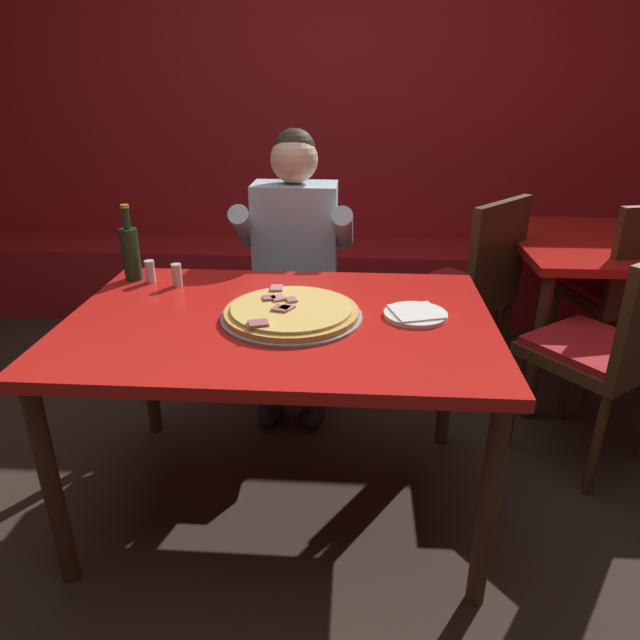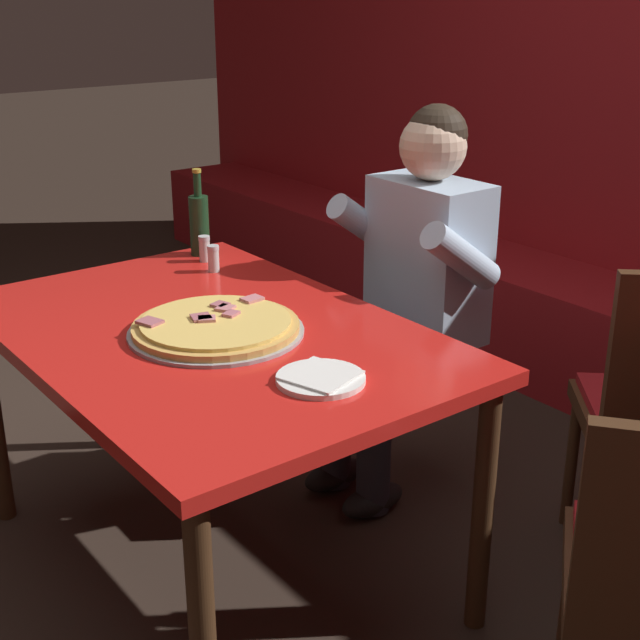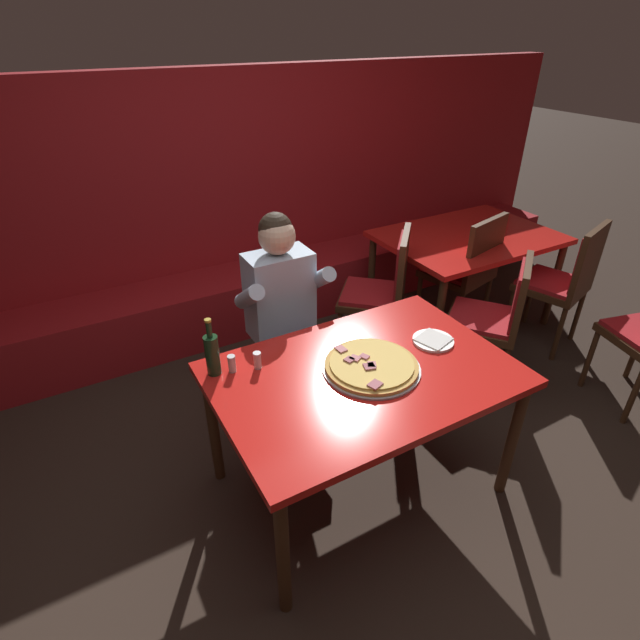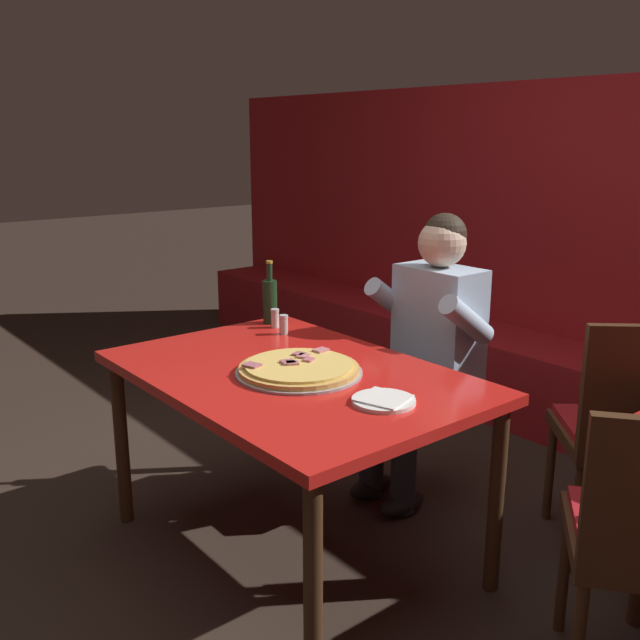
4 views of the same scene
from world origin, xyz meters
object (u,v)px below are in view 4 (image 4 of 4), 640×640
object	(u,v)px
beer_bottle	(270,300)
main_dining_table	(292,390)
dining_chair_side_aisle	(628,422)
shaker_red_pepper_flakes	(275,319)
plate_white_paper	(384,400)
diner_seated_blue_shirt	(425,344)
shaker_parmesan	(284,326)
pizza	(299,369)

from	to	relation	value
beer_bottle	main_dining_table	bearing A→B (deg)	-28.63
main_dining_table	dining_chair_side_aisle	xyz separation A→B (m)	(0.81, 0.95, -0.12)
shaker_red_pepper_flakes	dining_chair_side_aisle	size ratio (longest dim) A/B	0.09
plate_white_paper	diner_seated_blue_shirt	size ratio (longest dim) A/B	0.16
shaker_red_pepper_flakes	shaker_parmesan	size ratio (longest dim) A/B	1.00
plate_white_paper	dining_chair_side_aisle	bearing A→B (deg)	68.36
plate_white_paper	shaker_parmesan	xyz separation A→B (m)	(-0.87, 0.24, 0.03)
plate_white_paper	shaker_parmesan	bearing A→B (deg)	164.80
plate_white_paper	dining_chair_side_aisle	world-z (taller)	dining_chair_side_aisle
shaker_red_pepper_flakes	shaker_parmesan	distance (m)	0.12
beer_bottle	shaker_parmesan	xyz separation A→B (m)	(0.19, -0.06, -0.07)
pizza	shaker_red_pepper_flakes	xyz separation A→B (m)	(-0.58, 0.31, 0.02)
dining_chair_side_aisle	shaker_red_pepper_flakes	bearing A→B (deg)	-154.36
main_dining_table	beer_bottle	size ratio (longest dim) A/B	4.79
plate_white_paper	diner_seated_blue_shirt	world-z (taller)	diner_seated_blue_shirt
plate_white_paper	main_dining_table	bearing A→B (deg)	-175.44
dining_chair_side_aisle	main_dining_table	bearing A→B (deg)	-130.41
shaker_parmesan	diner_seated_blue_shirt	size ratio (longest dim) A/B	0.07
plate_white_paper	beer_bottle	world-z (taller)	beer_bottle
plate_white_paper	shaker_red_pepper_flakes	world-z (taller)	shaker_red_pepper_flakes
diner_seated_blue_shirt	dining_chair_side_aisle	xyz separation A→B (m)	(0.85, 0.20, -0.14)
beer_bottle	shaker_parmesan	world-z (taller)	beer_bottle
plate_white_paper	dining_chair_side_aisle	distance (m)	1.01
main_dining_table	beer_bottle	distance (m)	0.72
pizza	shaker_parmesan	size ratio (longest dim) A/B	5.41
diner_seated_blue_shirt	dining_chair_side_aisle	distance (m)	0.88
shaker_parmesan	pizza	bearing A→B (deg)	-30.54
beer_bottle	shaker_red_pepper_flakes	xyz separation A→B (m)	(0.08, -0.03, -0.07)
plate_white_paper	shaker_red_pepper_flakes	distance (m)	1.02
beer_bottle	plate_white_paper	bearing A→B (deg)	-15.75
plate_white_paper	beer_bottle	distance (m)	1.11
dining_chair_side_aisle	plate_white_paper	bearing A→B (deg)	-111.64
plate_white_paper	beer_bottle	size ratio (longest dim) A/B	0.72
shaker_red_pepper_flakes	diner_seated_blue_shirt	world-z (taller)	diner_seated_blue_shirt
shaker_parmesan	plate_white_paper	bearing A→B (deg)	-15.20
beer_bottle	pizza	bearing A→B (deg)	-27.18
main_dining_table	diner_seated_blue_shirt	bearing A→B (deg)	92.69
shaker_red_pepper_flakes	dining_chair_side_aisle	world-z (taller)	dining_chair_side_aisle
diner_seated_blue_shirt	shaker_red_pepper_flakes	bearing A→B (deg)	-137.94
shaker_red_pepper_flakes	plate_white_paper	bearing A→B (deg)	-15.38
shaker_red_pepper_flakes	diner_seated_blue_shirt	distance (m)	0.68
shaker_parmesan	dining_chair_side_aisle	bearing A→B (deg)	28.92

